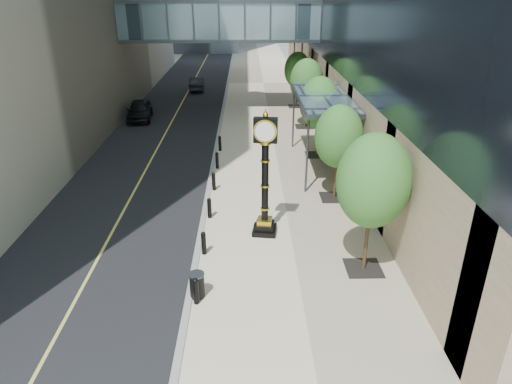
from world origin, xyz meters
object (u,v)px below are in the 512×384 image
street_clock (265,184)px  car_near (140,110)px  car_far (197,84)px  pedestrian (338,155)px  trash_bin (197,286)px

street_clock → car_near: bearing=124.6°
car_far → pedestrian: bearing=111.0°
pedestrian → car_far: 25.19m
trash_bin → pedestrian: (7.20, 12.19, 0.43)m
car_far → car_near: bearing=68.7°
trash_bin → pedestrian: pedestrian is taller
trash_bin → car_far: size_ratio=0.22×
car_near → trash_bin: bearing=-79.7°
street_clock → trash_bin: 5.55m
pedestrian → car_near: size_ratio=0.38×
street_clock → car_far: size_ratio=1.31×
car_near → car_far: bearing=66.5°
car_near → car_far: (3.55, 11.38, -0.09)m
pedestrian → car_far: size_ratio=0.42×
trash_bin → car_near: bearing=106.4°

